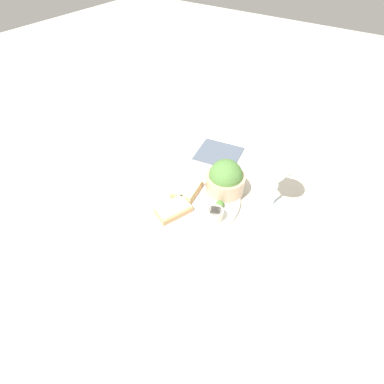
{
  "coord_description": "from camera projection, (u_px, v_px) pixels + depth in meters",
  "views": [
    {
      "loc": [
        0.52,
        0.37,
        0.66
      ],
      "look_at": [
        0.0,
        0.0,
        0.03
      ],
      "focal_mm": 28.0,
      "sensor_mm": 36.0,
      "label": 1
    }
  ],
  "objects": [
    {
      "name": "ground_plane",
      "position": [
        192.0,
        200.0,
        0.92
      ],
      "size": [
        4.0,
        4.0,
        0.0
      ],
      "primitive_type": "plane",
      "color": "beige"
    },
    {
      "name": "dinner_plate",
      "position": [
        192.0,
        198.0,
        0.92
      ],
      "size": [
        0.29,
        0.29,
        0.01
      ],
      "color": "white",
      "rests_on": "ground_plane"
    },
    {
      "name": "salad_bowl",
      "position": [
        225.0,
        179.0,
        0.9
      ],
      "size": [
        0.12,
        0.12,
        0.11
      ],
      "color": "tan",
      "rests_on": "dinner_plate"
    },
    {
      "name": "sauce_ramekin",
      "position": [
        215.0,
        214.0,
        0.84
      ],
      "size": [
        0.05,
        0.05,
        0.04
      ],
      "color": "beige",
      "rests_on": "dinner_plate"
    },
    {
      "name": "cheese_toast_near",
      "position": [
        187.0,
        189.0,
        0.92
      ],
      "size": [
        0.11,
        0.08,
        0.03
      ],
      "color": "tan",
      "rests_on": "dinner_plate"
    },
    {
      "name": "cheese_toast_far",
      "position": [
        173.0,
        210.0,
        0.86
      ],
      "size": [
        0.11,
        0.09,
        0.03
      ],
      "color": "tan",
      "rests_on": "dinner_plate"
    },
    {
      "name": "wine_glass",
      "position": [
        280.0,
        175.0,
        0.82
      ],
      "size": [
        0.09,
        0.09,
        0.17
      ],
      "color": "silver",
      "rests_on": "ground_plane"
    },
    {
      "name": "garnish",
      "position": [
        220.0,
        204.0,
        0.87
      ],
      "size": [
        0.02,
        0.02,
        0.02
      ],
      "color": "#477533",
      "rests_on": "dinner_plate"
    },
    {
      "name": "napkin",
      "position": [
        219.0,
        153.0,
        1.08
      ],
      "size": [
        0.17,
        0.18,
        0.01
      ],
      "color": "#4C5666",
      "rests_on": "ground_plane"
    },
    {
      "name": "fork",
      "position": [
        169.0,
        272.0,
        0.74
      ],
      "size": [
        0.18,
        0.04,
        0.01
      ],
      "color": "silver",
      "rests_on": "ground_plane"
    }
  ]
}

